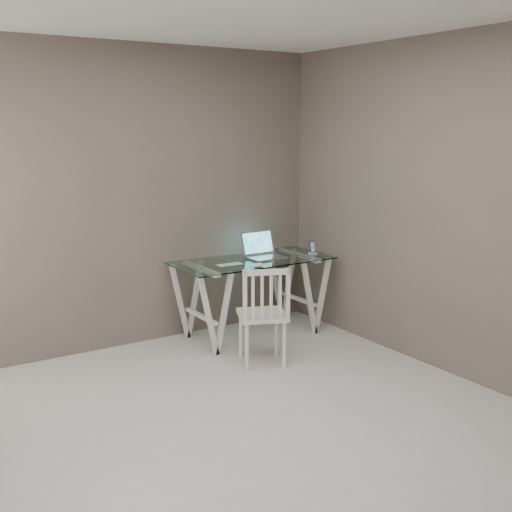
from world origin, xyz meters
The scene contains 7 objects.
room centered at (-0.06, 0.02, 1.72)m, with size 4.50×4.52×2.71m.
desk centered at (1.15, 1.84, 0.38)m, with size 1.50×0.70×0.75m.
chair centered at (0.81, 1.12, 0.47)m, with size 0.51×0.51×0.86m.
laptop centered at (1.30, 1.89, 0.80)m, with size 0.35×0.32×0.24m.
keyboard centered at (0.85, 1.75, 0.75)m, with size 0.25×0.11×0.01m, color silver.
mouse centered at (1.04, 1.55, 0.76)m, with size 0.11×0.06×0.03m, color white.
phone_dock centered at (1.80, 1.75, 0.78)m, with size 0.07×0.07×0.12m.
Camera 1 is at (-2.02, -3.15, 2.00)m, focal length 45.00 mm.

